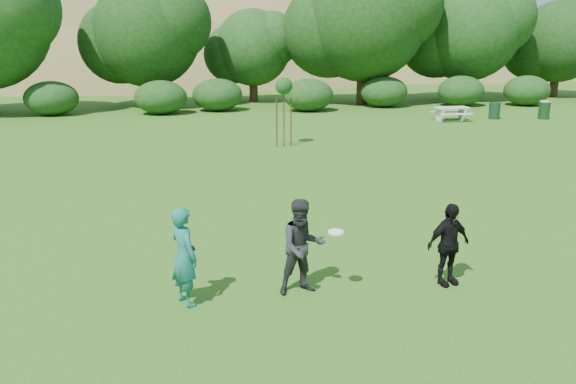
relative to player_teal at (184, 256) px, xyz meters
name	(u,v)px	position (x,y,z in m)	size (l,w,h in m)	color
ground	(321,297)	(2.32, -0.20, -0.86)	(120.00, 120.00, 0.00)	#19470C
player_teal	(184,256)	(0.00, 0.00, 0.00)	(0.63, 0.41, 1.72)	#166660
player_grey	(302,247)	(2.04, 0.05, 0.00)	(0.84, 0.65, 1.72)	#252628
player_black	(448,244)	(4.73, -0.11, -0.09)	(0.91, 0.38, 1.55)	black
trash_can_near	(494,111)	(17.35, 19.59, -0.41)	(0.60, 0.60, 0.90)	#143721
frisbee	(336,232)	(2.58, -0.18, 0.32)	(0.27, 0.27, 0.05)	white
sapling	(284,88)	(4.29, 13.77, 1.56)	(0.70, 0.70, 2.85)	#3B2A17
picnic_table	(451,111)	(14.62, 19.34, -0.34)	(1.80, 1.48, 0.76)	beige
trash_can_lidded	(544,109)	(20.05, 19.04, -0.32)	(0.60, 0.60, 1.05)	#143717
hillside	(194,160)	(1.76, 68.25, -12.83)	(150.00, 72.00, 52.00)	olive
tree_row	(261,30)	(5.55, 28.48, 4.01)	(53.92, 10.38, 9.62)	#3A2616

